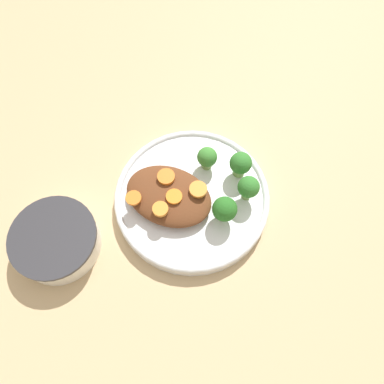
# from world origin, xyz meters

# --- Properties ---
(ground_plane) EXTENTS (4.00, 4.00, 0.00)m
(ground_plane) POSITION_xyz_m (0.00, 0.00, 0.00)
(ground_plane) COLOR tan
(plate) EXTENTS (0.25, 0.25, 0.03)m
(plate) POSITION_xyz_m (0.00, 0.00, 0.01)
(plate) COLOR white
(plate) RESTS_ON ground_plane
(dip_bowl) EXTENTS (0.13, 0.13, 0.05)m
(dip_bowl) POSITION_xyz_m (-0.16, -0.15, 0.03)
(dip_bowl) COLOR white
(dip_bowl) RESTS_ON ground_plane
(stew_mound) EXTENTS (0.14, 0.10, 0.03)m
(stew_mound) POSITION_xyz_m (-0.03, -0.02, 0.04)
(stew_mound) COLOR brown
(stew_mound) RESTS_ON plate
(broccoli_floret_0) EXTENTS (0.03, 0.03, 0.04)m
(broccoli_floret_0) POSITION_xyz_m (0.00, 0.06, 0.05)
(broccoli_floret_0) COLOR #7FA85B
(broccoli_floret_0) RESTS_ON plate
(broccoli_floret_1) EXTENTS (0.04, 0.04, 0.05)m
(broccoli_floret_1) POSITION_xyz_m (0.06, -0.01, 0.05)
(broccoli_floret_1) COLOR #7FA85B
(broccoli_floret_1) RESTS_ON plate
(broccoli_floret_2) EXTENTS (0.04, 0.04, 0.05)m
(broccoli_floret_2) POSITION_xyz_m (0.05, 0.07, 0.05)
(broccoli_floret_2) COLOR #759E51
(broccoli_floret_2) RESTS_ON plate
(broccoli_floret_3) EXTENTS (0.03, 0.03, 0.05)m
(broccoli_floret_3) POSITION_xyz_m (0.08, 0.03, 0.05)
(broccoli_floret_3) COLOR #759E51
(broccoli_floret_3) RESTS_ON plate
(carrot_slice_0) EXTENTS (0.02, 0.02, 0.00)m
(carrot_slice_0) POSITION_xyz_m (-0.07, -0.05, 0.05)
(carrot_slice_0) COLOR orange
(carrot_slice_0) RESTS_ON stew_mound
(carrot_slice_1) EXTENTS (0.03, 0.03, 0.01)m
(carrot_slice_1) POSITION_xyz_m (-0.04, -0.00, 0.05)
(carrot_slice_1) COLOR orange
(carrot_slice_1) RESTS_ON stew_mound
(carrot_slice_2) EXTENTS (0.02, 0.02, 0.01)m
(carrot_slice_2) POSITION_xyz_m (-0.03, -0.05, 0.05)
(carrot_slice_2) COLOR orange
(carrot_slice_2) RESTS_ON stew_mound
(carrot_slice_3) EXTENTS (0.02, 0.02, 0.00)m
(carrot_slice_3) POSITION_xyz_m (-0.02, -0.02, 0.05)
(carrot_slice_3) COLOR orange
(carrot_slice_3) RESTS_ON stew_mound
(carrot_slice_4) EXTENTS (0.03, 0.03, 0.01)m
(carrot_slice_4) POSITION_xyz_m (0.01, 0.00, 0.05)
(carrot_slice_4) COLOR orange
(carrot_slice_4) RESTS_ON stew_mound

